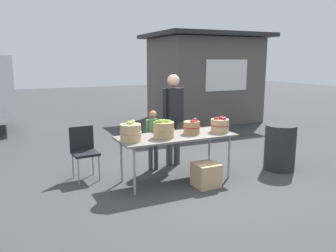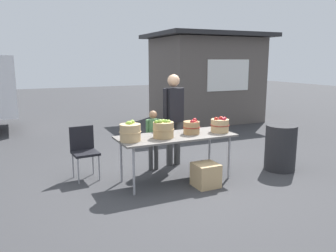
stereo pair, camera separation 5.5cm
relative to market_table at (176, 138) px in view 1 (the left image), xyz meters
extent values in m
plane|color=#38383A|center=(0.00, 0.00, -0.71)|extent=(40.00, 40.00, 0.00)
cube|color=slate|center=(0.00, 0.00, 0.03)|extent=(1.90, 0.76, 0.03)
cylinder|color=#99999E|center=(-0.83, -0.30, -0.35)|extent=(0.04, 0.04, 0.72)
cylinder|color=#99999E|center=(0.83, -0.30, -0.35)|extent=(0.04, 0.04, 0.72)
cylinder|color=#99999E|center=(-0.83, 0.30, -0.35)|extent=(0.04, 0.04, 0.72)
cylinder|color=#99999E|center=(0.83, 0.30, -0.35)|extent=(0.04, 0.04, 0.72)
cylinder|color=tan|center=(-0.79, -0.05, 0.17)|extent=(0.31, 0.31, 0.26)
torus|color=tan|center=(-0.79, -0.05, 0.19)|extent=(0.33, 0.33, 0.01)
sphere|color=#8CB738|center=(-0.79, -0.05, 0.31)|extent=(0.07, 0.07, 0.07)
sphere|color=#7AA833|center=(-0.80, 0.02, 0.29)|extent=(0.07, 0.07, 0.07)
sphere|color=#9EC647|center=(-0.73, 0.02, 0.32)|extent=(0.07, 0.07, 0.07)
sphere|color=#8CB738|center=(-0.81, -0.03, 0.30)|extent=(0.07, 0.07, 0.07)
sphere|color=#9EC647|center=(-0.77, 0.00, 0.30)|extent=(0.07, 0.07, 0.07)
sphere|color=#9EC647|center=(-0.78, 0.03, 0.31)|extent=(0.07, 0.07, 0.07)
cylinder|color=tan|center=(-0.25, -0.06, 0.17)|extent=(0.32, 0.32, 0.25)
torus|color=tan|center=(-0.25, -0.06, 0.18)|extent=(0.34, 0.34, 0.01)
sphere|color=#9EC647|center=(-0.31, -0.04, 0.29)|extent=(0.08, 0.08, 0.08)
sphere|color=#7AA833|center=(-0.22, -0.09, 0.30)|extent=(0.07, 0.07, 0.07)
sphere|color=#9EC647|center=(-0.24, -0.03, 0.30)|extent=(0.07, 0.07, 0.07)
sphere|color=#9EC647|center=(-0.32, -0.09, 0.31)|extent=(0.07, 0.07, 0.07)
sphere|color=#9EC647|center=(-0.26, 0.01, 0.28)|extent=(0.08, 0.08, 0.08)
sphere|color=#9EC647|center=(-0.18, -0.10, 0.29)|extent=(0.07, 0.07, 0.07)
sphere|color=#7AA833|center=(-0.37, -0.06, 0.30)|extent=(0.06, 0.06, 0.06)
cylinder|color=#A87F51|center=(0.28, 0.00, 0.15)|extent=(0.27, 0.27, 0.20)
torus|color=maroon|center=(0.28, 0.00, 0.16)|extent=(0.29, 0.29, 0.01)
sphere|color=maroon|center=(0.26, -0.06, 0.25)|extent=(0.08, 0.08, 0.08)
sphere|color=maroon|center=(0.32, -0.03, 0.27)|extent=(0.08, 0.08, 0.08)
sphere|color=#B22319|center=(0.32, -0.08, 0.23)|extent=(0.07, 0.07, 0.07)
sphere|color=#B22319|center=(0.30, -0.06, 0.25)|extent=(0.07, 0.07, 0.07)
cylinder|color=tan|center=(0.78, -0.08, 0.15)|extent=(0.30, 0.30, 0.22)
torus|color=maroon|center=(0.78, -0.08, 0.16)|extent=(0.32, 0.32, 0.01)
sphere|color=maroon|center=(0.81, -0.16, 0.27)|extent=(0.07, 0.07, 0.07)
sphere|color=#B22319|center=(0.85, -0.05, 0.26)|extent=(0.07, 0.07, 0.07)
sphere|color=#B22319|center=(0.79, -0.09, 0.28)|extent=(0.07, 0.07, 0.07)
sphere|color=maroon|center=(0.88, -0.07, 0.26)|extent=(0.07, 0.07, 0.07)
sphere|color=maroon|center=(0.79, -0.16, 0.26)|extent=(0.07, 0.07, 0.07)
sphere|color=maroon|center=(0.77, -0.10, 0.25)|extent=(0.07, 0.07, 0.07)
sphere|color=#B22319|center=(0.70, -0.09, 0.27)|extent=(0.07, 0.07, 0.07)
cylinder|color=#3F3F3F|center=(0.41, 0.76, -0.29)|extent=(0.12, 0.12, 0.82)
cylinder|color=#3F3F3F|center=(0.24, 0.74, -0.29)|extent=(0.12, 0.12, 0.82)
cube|color=black|center=(0.32, 0.75, 0.43)|extent=(0.34, 0.27, 0.62)
sphere|color=tan|center=(0.32, 0.75, 0.87)|extent=(0.22, 0.22, 0.22)
cylinder|color=black|center=(0.50, 0.78, 0.46)|extent=(0.09, 0.09, 0.55)
cylinder|color=black|center=(0.14, 0.72, 0.46)|extent=(0.09, 0.09, 0.55)
cylinder|color=#3F3F3F|center=(-0.07, 0.65, -0.44)|extent=(0.08, 0.08, 0.52)
cylinder|color=#3F3F3F|center=(-0.18, 0.64, -0.44)|extent=(0.08, 0.08, 0.52)
cube|color=#4C7F4C|center=(-0.13, 0.64, 0.01)|extent=(0.20, 0.15, 0.39)
sphere|color=#936B4C|center=(-0.13, 0.64, 0.30)|extent=(0.14, 0.14, 0.14)
cylinder|color=#4C7F4C|center=(-0.01, 0.65, 0.04)|extent=(0.05, 0.05, 0.35)
cylinder|color=#4C7F4C|center=(-0.24, 0.64, 0.04)|extent=(0.05, 0.05, 0.35)
cube|color=black|center=(-2.24, 5.71, 0.86)|extent=(0.04, 1.76, 0.80)
cube|color=#59514C|center=(3.41, 4.69, 0.59)|extent=(3.06, 2.47, 2.60)
cube|color=#262628|center=(3.41, 4.69, 1.97)|extent=(3.57, 2.98, 0.12)
cube|color=white|center=(3.44, 3.48, 0.79)|extent=(1.40, 0.07, 0.90)
cube|color=black|center=(-1.32, 0.68, -0.27)|extent=(0.43, 0.43, 0.04)
cube|color=black|center=(-1.33, 0.86, -0.05)|extent=(0.40, 0.06, 0.40)
cylinder|color=gray|center=(-1.48, 0.50, -0.50)|extent=(0.02, 0.02, 0.42)
cylinder|color=gray|center=(-1.14, 0.52, -0.50)|extent=(0.02, 0.02, 0.42)
cylinder|color=gray|center=(-1.50, 0.84, -0.50)|extent=(0.02, 0.02, 0.42)
cylinder|color=gray|center=(-1.16, 0.86, -0.50)|extent=(0.02, 0.02, 0.42)
cylinder|color=#262628|center=(1.93, -0.31, -0.30)|extent=(0.54, 0.54, 0.81)
cube|color=tan|center=(0.29, -0.45, -0.52)|extent=(0.37, 0.37, 0.37)
camera|label=1|loc=(-2.42, -4.70, 1.24)|focal=36.13mm
camera|label=2|loc=(-2.37, -4.72, 1.24)|focal=36.13mm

